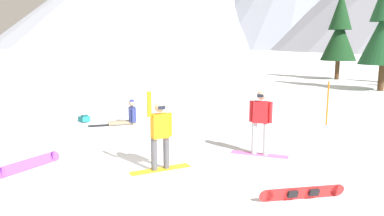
% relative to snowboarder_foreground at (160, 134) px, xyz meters
% --- Properties ---
extents(ground_plane, '(800.00, 800.00, 0.00)m').
position_rel_snowboarder_foreground_xyz_m(ground_plane, '(-1.14, -0.93, -0.92)').
color(ground_plane, white).
extents(snowboarder_foreground, '(1.20, 1.35, 1.95)m').
position_rel_snowboarder_foreground_xyz_m(snowboarder_foreground, '(0.00, 0.00, 0.00)').
color(snowboarder_foreground, yellow).
rests_on(snowboarder_foreground, ground_plane).
extents(snowboarder_midground, '(1.60, 0.36, 1.79)m').
position_rel_snowboarder_foreground_xyz_m(snowboarder_midground, '(1.95, 2.17, 0.03)').
color(snowboarder_midground, pink).
rests_on(snowboarder_midground, ground_plane).
extents(snowboarder_background, '(1.59, 1.39, 0.96)m').
position_rel_snowboarder_foreground_xyz_m(snowboarder_background, '(-3.56, 4.10, -0.59)').
color(snowboarder_background, gray).
rests_on(snowboarder_background, ground_plane).
extents(loose_snowboard_far_spare, '(1.57, 1.10, 0.29)m').
position_rel_snowboarder_foreground_xyz_m(loose_snowboard_far_spare, '(3.43, -0.49, -0.77)').
color(loose_snowboard_far_spare, red).
rests_on(loose_snowboard_far_spare, ground_plane).
extents(loose_snowboard_near_left, '(0.39, 1.80, 0.25)m').
position_rel_snowboarder_foreground_xyz_m(loose_snowboard_near_left, '(-3.02, -1.20, -0.78)').
color(loose_snowboard_near_left, '#993FD8').
rests_on(loose_snowboard_near_left, ground_plane).
extents(backpack_teal, '(0.55, 0.49, 0.29)m').
position_rel_snowboarder_foreground_xyz_m(backpack_teal, '(-5.38, 3.82, -0.79)').
color(backpack_teal, '#1E7A7F').
rests_on(backpack_teal, ground_plane).
extents(trail_marker_pole, '(0.06, 0.06, 1.65)m').
position_rel_snowboarder_foreground_xyz_m(trail_marker_pole, '(3.41, 6.96, -0.09)').
color(trail_marker_pole, orange).
rests_on(trail_marker_pole, ground_plane).
extents(pine_tree_slender, '(2.83, 2.83, 7.14)m').
position_rel_snowboarder_foreground_xyz_m(pine_tree_slender, '(3.03, 25.73, 2.98)').
color(pine_tree_slender, '#472D19').
rests_on(pine_tree_slender, ground_plane).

